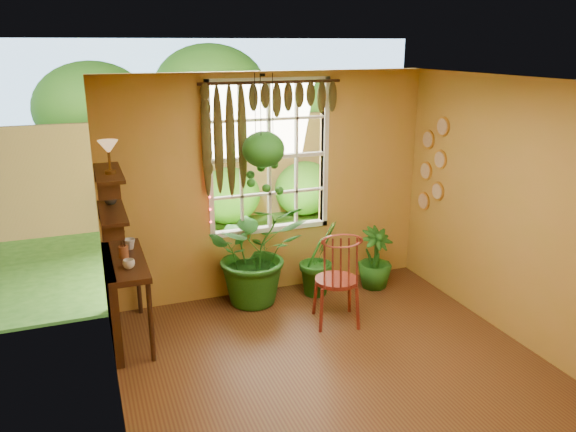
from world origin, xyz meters
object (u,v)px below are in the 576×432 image
(potted_plant_left, at_px, (256,252))
(hanging_basket, at_px, (263,151))
(windsor_chair, at_px, (337,293))
(potted_plant_mid, at_px, (319,258))
(counter_ledge, at_px, (116,291))

(potted_plant_left, xyz_separation_m, hanging_basket, (0.08, -0.09, 1.22))
(windsor_chair, height_order, potted_plant_mid, windsor_chair)
(windsor_chair, distance_m, potted_plant_mid, 0.81)
(windsor_chair, bearing_deg, potted_plant_left, 142.21)
(counter_ledge, relative_size, hanging_basket, 0.89)
(potted_plant_mid, bearing_deg, windsor_chair, -99.42)
(counter_ledge, relative_size, potted_plant_mid, 1.28)
(counter_ledge, bearing_deg, potted_plant_left, 12.78)
(potted_plant_mid, bearing_deg, hanging_basket, -177.29)
(windsor_chair, relative_size, hanging_basket, 0.95)
(counter_ledge, height_order, potted_plant_left, potted_plant_left)
(windsor_chair, bearing_deg, counter_ledge, -177.68)
(counter_ledge, distance_m, windsor_chair, 2.35)
(potted_plant_left, bearing_deg, counter_ledge, -167.22)
(counter_ledge, distance_m, potted_plant_left, 1.67)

